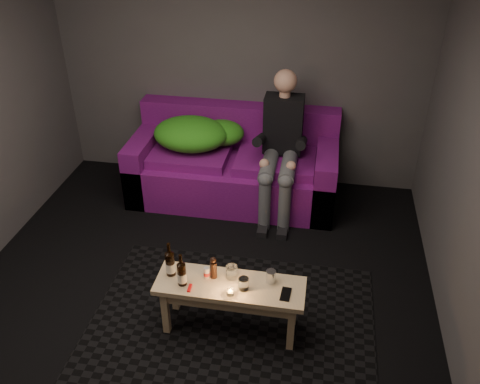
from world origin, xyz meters
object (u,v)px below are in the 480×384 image
object	(u,v)px
person	(281,143)
sofa	(235,167)
coffee_table	(230,292)
beer_bottle_b	(182,274)
steel_cup	(271,276)
beer_bottle_a	(170,263)

from	to	relation	value
person	sofa	bearing A→B (deg)	160.82
coffee_table	beer_bottle_b	world-z (taller)	beer_bottle_b
beer_bottle_b	steel_cup	world-z (taller)	beer_bottle_b
person	beer_bottle_b	distance (m)	1.95
sofa	person	xyz separation A→B (m)	(0.51, -0.18, 0.42)
person	steel_cup	xyz separation A→B (m)	(0.12, -1.73, -0.25)
coffee_table	beer_bottle_b	distance (m)	0.40
beer_bottle_a	coffee_table	bearing A→B (deg)	-3.80
sofa	person	distance (m)	0.68
coffee_table	beer_bottle_b	xyz separation A→B (m)	(-0.35, -0.06, 0.18)
sofa	steel_cup	distance (m)	2.01
sofa	beer_bottle_b	world-z (taller)	sofa
sofa	steel_cup	bearing A→B (deg)	-71.67
sofa	beer_bottle_b	distance (m)	2.05
person	steel_cup	size ratio (longest dim) A/B	14.35
sofa	beer_bottle_a	size ratio (longest dim) A/B	7.50
sofa	coffee_table	world-z (taller)	sofa
sofa	coffee_table	xyz separation A→B (m)	(0.33, -1.98, 0.04)
sofa	beer_bottle_b	xyz separation A→B (m)	(-0.02, -2.04, 0.22)
sofa	beer_bottle_a	distance (m)	1.97
person	coffee_table	size ratio (longest dim) A/B	1.30
person	beer_bottle_a	size ratio (longest dim) A/B	5.01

